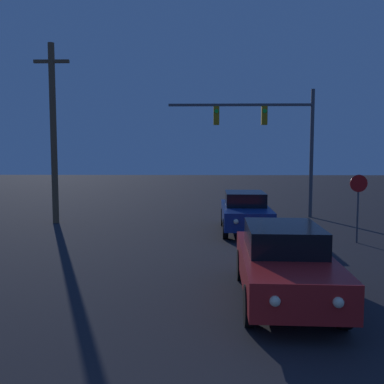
{
  "coord_description": "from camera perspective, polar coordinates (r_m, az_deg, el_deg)",
  "views": [
    {
      "loc": [
        0.34,
        -2.29,
        3.14
      ],
      "look_at": [
        0.0,
        12.73,
        1.78
      ],
      "focal_mm": 40.0,
      "sensor_mm": 36.0,
      "label": 1
    }
  ],
  "objects": [
    {
      "name": "stop_sign",
      "position": [
        16.0,
        21.28,
        -0.58
      ],
      "size": [
        0.6,
        0.07,
        2.4
      ],
      "color": "#4C4C51",
      "rests_on": "ground_plane"
    },
    {
      "name": "traffic_signal_mast",
      "position": [
        21.38,
        10.71,
        8.05
      ],
      "size": [
        7.08,
        0.3,
        6.23
      ],
      "color": "#4C4C51",
      "rests_on": "ground_plane"
    },
    {
      "name": "utility_pole",
      "position": [
        20.16,
        -17.99,
        7.73
      ],
      "size": [
        1.56,
        0.28,
        7.96
      ],
      "color": "brown",
      "rests_on": "ground_plane"
    },
    {
      "name": "car_near",
      "position": [
        9.47,
        12.15,
        -9.03
      ],
      "size": [
        2.0,
        4.77,
        1.59
      ],
      "rotation": [
        0.0,
        0.0,
        3.1
      ],
      "color": "#B21E1E",
      "rests_on": "ground_plane"
    },
    {
      "name": "car_far",
      "position": [
        17.26,
        7.09,
        -2.54
      ],
      "size": [
        1.94,
        4.75,
        1.59
      ],
      "rotation": [
        0.0,
        0.0,
        3.12
      ],
      "color": "navy",
      "rests_on": "ground_plane"
    }
  ]
}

